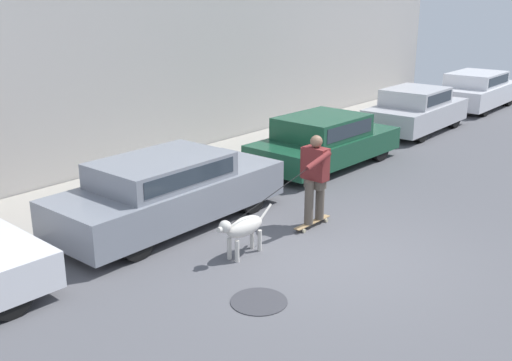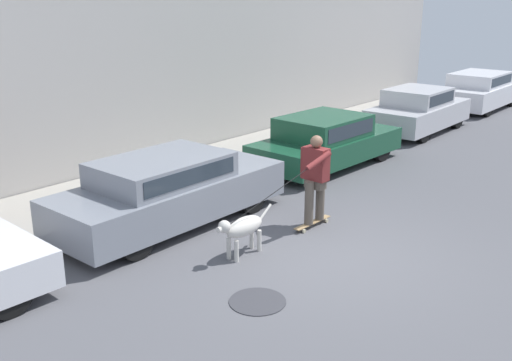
{
  "view_description": "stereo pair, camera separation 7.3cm",
  "coord_description": "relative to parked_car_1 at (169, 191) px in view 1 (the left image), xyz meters",
  "views": [
    {
      "loc": [
        -7.52,
        -4.65,
        4.05
      ],
      "look_at": [
        -0.04,
        1.65,
        0.95
      ],
      "focal_mm": 42.0,
      "sensor_mm": 36.0,
      "label": 1
    },
    {
      "loc": [
        -7.47,
        -4.7,
        4.05
      ],
      "look_at": [
        -0.04,
        1.65,
        0.95
      ],
      "focal_mm": 42.0,
      "sensor_mm": 36.0,
      "label": 2
    }
  ],
  "objects": [
    {
      "name": "parked_car_4",
      "position": [
        14.71,
        -0.0,
        0.01
      ],
      "size": [
        4.07,
        1.76,
        1.31
      ],
      "rotation": [
        0.0,
        0.0,
        0.01
      ],
      "color": "black",
      "rests_on": "ground_plane"
    },
    {
      "name": "back_wall",
      "position": [
        0.76,
        3.55,
        1.36
      ],
      "size": [
        32.0,
        0.3,
        3.98
      ],
      "color": "#B2ADA8",
      "rests_on": "ground_plane"
    },
    {
      "name": "parked_car_3",
      "position": [
        9.88,
        -0.0,
        0.0
      ],
      "size": [
        3.93,
        1.72,
        1.32
      ],
      "rotation": [
        0.0,
        0.0,
        0.02
      ],
      "color": "black",
      "rests_on": "ground_plane"
    },
    {
      "name": "ground_plane",
      "position": [
        0.76,
        -3.08,
        -0.63
      ],
      "size": [
        36.0,
        36.0,
        0.0
      ],
      "primitive_type": "plane",
      "color": "#545459"
    },
    {
      "name": "parked_car_2",
      "position": [
        4.99,
        0.0,
        -0.03
      ],
      "size": [
        4.15,
        1.86,
        1.24
      ],
      "rotation": [
        0.0,
        0.0,
        -0.03
      ],
      "color": "black",
      "rests_on": "ground_plane"
    },
    {
      "name": "parked_car_1",
      "position": [
        0.0,
        0.0,
        0.0
      ],
      "size": [
        4.49,
        1.69,
        1.28
      ],
      "rotation": [
        0.0,
        0.0,
        -0.0
      ],
      "color": "black",
      "rests_on": "ground_plane"
    },
    {
      "name": "dog",
      "position": [
        -0.17,
        -1.91,
        -0.16
      ],
      "size": [
        1.27,
        0.3,
        0.72
      ],
      "rotation": [
        0.0,
        0.0,
        3.14
      ],
      "color": "beige",
      "rests_on": "ground_plane"
    },
    {
      "name": "fire_hydrant",
      "position": [
        12.07,
        0.79,
        -0.24
      ],
      "size": [
        0.18,
        0.18,
        0.74
      ],
      "color": "#4C5156",
      "rests_on": "ground_plane"
    },
    {
      "name": "manhole_cover",
      "position": [
        -1.15,
        -3.07,
        -0.63
      ],
      "size": [
        0.79,
        0.79,
        0.01
      ],
      "color": "#38383D",
      "rests_on": "ground_plane"
    },
    {
      "name": "skateboarder",
      "position": [
        1.61,
        -2.04,
        0.32
      ],
      "size": [
        2.63,
        0.66,
        1.68
      ],
      "rotation": [
        0.0,
        0.0,
        3.11
      ],
      "color": "beige",
      "rests_on": "ground_plane"
    },
    {
      "name": "sidewalk_curb",
      "position": [
        0.76,
        2.21,
        -0.58
      ],
      "size": [
        30.0,
        2.33,
        0.1
      ],
      "color": "#A39E93",
      "rests_on": "ground_plane"
    }
  ]
}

